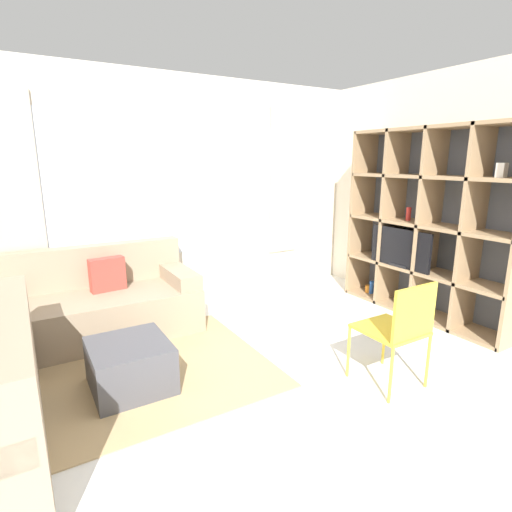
# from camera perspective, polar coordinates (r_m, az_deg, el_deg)

# --- Properties ---
(ground_plane) EXTENTS (16.00, 16.00, 0.00)m
(ground_plane) POSITION_cam_1_polar(r_m,az_deg,el_deg) (2.79, 12.72, -25.49)
(ground_plane) COLOR silver
(wall_back) EXTENTS (6.27, 0.11, 2.70)m
(wall_back) POSITION_cam_1_polar(r_m,az_deg,el_deg) (4.84, -12.10, 8.68)
(wall_back) COLOR beige
(wall_back) RESTS_ON ground_plane
(wall_right) EXTENTS (0.07, 4.21, 2.70)m
(wall_right) POSITION_cam_1_polar(r_m,az_deg,el_deg) (5.13, 23.07, 8.09)
(wall_right) COLOR beige
(wall_right) RESTS_ON ground_plane
(area_rug) EXTENTS (3.00, 1.72, 0.01)m
(area_rug) POSITION_cam_1_polar(r_m,az_deg,el_deg) (3.56, -23.62, -16.90)
(area_rug) COLOR tan
(area_rug) RESTS_ON ground_plane
(shelving_unit) EXTENTS (0.43, 2.04, 2.09)m
(shelving_unit) POSITION_cam_1_polar(r_m,az_deg,el_deg) (4.85, 23.55, 4.01)
(shelving_unit) COLOR #515660
(shelving_unit) RESTS_ON ground_plane
(couch_main) EXTENTS (1.88, 0.90, 0.87)m
(couch_main) POSITION_cam_1_polar(r_m,az_deg,el_deg) (4.37, -21.45, -6.55)
(couch_main) COLOR gray
(couch_main) RESTS_ON ground_plane
(ottoman) EXTENTS (0.58, 0.61, 0.38)m
(ottoman) POSITION_cam_1_polar(r_m,az_deg,el_deg) (3.36, -17.53, -14.71)
(ottoman) COLOR #47474C
(ottoman) RESTS_ON ground_plane
(folding_chair) EXTENTS (0.44, 0.46, 0.86)m
(folding_chair) POSITION_cam_1_polar(r_m,az_deg,el_deg) (3.27, 19.78, -9.33)
(folding_chair) COLOR gold
(folding_chair) RESTS_ON ground_plane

